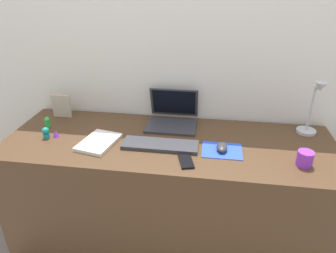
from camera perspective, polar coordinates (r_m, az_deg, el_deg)
The scene contains 15 objects.
ground_plane at distance 2.18m, azimuth 0.11°, elevation -19.88°, with size 6.00×6.00×0.00m, color slate.
back_wall at distance 2.01m, azimuth 1.64°, elevation 4.52°, with size 3.05×0.05×1.65m, color silver.
desk at distance 1.93m, azimuth 0.12°, elevation -12.30°, with size 1.85×0.65×0.74m, color #4C331E.
laptop at distance 1.90m, azimuth 0.84°, elevation 2.09°, with size 0.30×0.27×0.21m.
keyboard at distance 1.66m, azimuth -1.44°, elevation -3.43°, with size 0.41×0.13×0.02m, color #333338.
mousepad at distance 1.66m, azimuth 9.95°, elevation -4.37°, with size 0.21×0.17×0.00m, color blue.
mouse at distance 1.65m, azimuth 9.97°, elevation -3.82°, with size 0.06×0.10×0.03m, color #333338.
cell_phone at distance 1.54m, azimuth 3.35°, elevation -6.44°, with size 0.06×0.13×0.01m, color black.
desk_lamp at distance 1.90m, azimuth 25.24°, elevation 2.79°, with size 0.11×0.16×0.34m.
notebook_pad at distance 1.73m, azimuth -12.72°, elevation -2.84°, with size 0.17×0.24×0.02m, color silver.
picture_frame at distance 2.10m, azimuth -19.15°, elevation 3.61°, with size 0.12×0.02×0.15m, color #B2A58C.
coffee_mug at distance 1.64m, azimuth 24.03°, elevation -5.42°, with size 0.08×0.08×0.08m, color purple.
toy_figurine_teal at distance 1.87m, azimuth -21.70°, elevation -1.02°, with size 0.04×0.04×0.07m.
toy_figurine_purple at distance 1.87m, azimuth -20.07°, elevation -1.24°, with size 0.04×0.04×0.04m, color purple.
toy_figurine_green at distance 2.01m, azimuth -21.44°, elevation 0.84°, with size 0.03×0.03×0.06m.
Camera 1 is at (0.22, -1.49, 1.58)m, focal length 32.90 mm.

